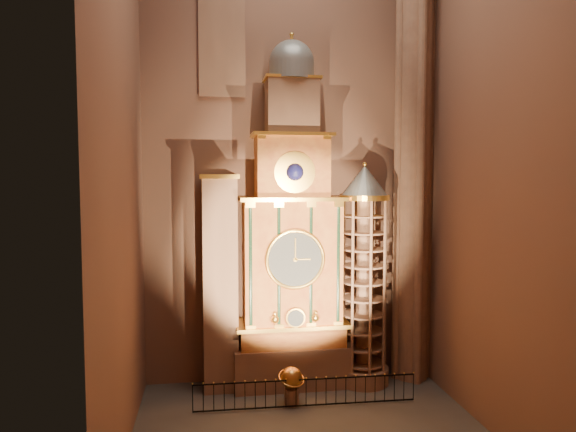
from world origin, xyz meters
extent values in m
plane|color=brown|center=(0.00, 6.00, 11.00)|extent=(22.00, 0.00, 22.00)
plane|color=brown|center=(-7.00, 0.00, 11.00)|extent=(0.00, 22.00, 22.00)
plane|color=brown|center=(7.00, 0.00, 11.00)|extent=(0.00, 22.00, 22.00)
cube|color=#8C634C|center=(0.00, 5.00, 1.00)|extent=(5.60, 2.20, 2.00)
cube|color=#994121|center=(0.00, 5.00, 2.50)|extent=(5.00, 2.00, 1.00)
cube|color=#FFC34B|center=(0.00, 4.95, 3.05)|extent=(5.40, 2.30, 0.18)
cube|color=#994121|center=(0.00, 5.00, 6.00)|extent=(4.60, 2.00, 6.00)
cylinder|color=black|center=(-2.05, 4.14, 6.00)|extent=(0.32, 0.32, 5.60)
cylinder|color=black|center=(-0.75, 4.14, 6.00)|extent=(0.32, 0.32, 5.60)
cylinder|color=black|center=(0.75, 4.14, 6.00)|extent=(0.32, 0.32, 5.60)
cylinder|color=black|center=(2.05, 4.14, 6.00)|extent=(0.32, 0.32, 5.60)
cube|color=#FFC34B|center=(0.00, 4.95, 9.05)|extent=(5.00, 2.25, 0.18)
cylinder|color=#2D3033|center=(0.00, 3.99, 6.30)|extent=(2.60, 0.12, 2.60)
torus|color=#FFC34B|center=(0.00, 3.94, 6.30)|extent=(2.80, 0.16, 2.80)
cylinder|color=#FFC34B|center=(0.00, 3.84, 3.60)|extent=(0.90, 0.10, 0.90)
sphere|color=#FFC34B|center=(-0.95, 3.89, 3.55)|extent=(0.36, 0.36, 0.36)
sphere|color=#FFC34B|center=(0.95, 3.89, 3.55)|extent=(0.36, 0.36, 0.36)
cube|color=#994121|center=(0.00, 5.00, 10.50)|extent=(3.40, 1.80, 3.00)
sphere|color=#0D0F42|center=(0.00, 4.09, 10.30)|extent=(0.80, 0.80, 0.80)
cube|color=#FFC34B|center=(0.00, 4.95, 12.05)|extent=(3.80, 2.00, 0.15)
cube|color=#8C634C|center=(0.00, 5.00, 13.30)|extent=(2.40, 1.60, 2.60)
sphere|color=slate|center=(0.00, 5.00, 15.40)|extent=(2.10, 2.10, 2.10)
cylinder|color=#FFC34B|center=(0.00, 5.00, 16.30)|extent=(0.14, 0.14, 0.80)
cube|color=#8C634C|center=(-3.40, 5.00, 5.00)|extent=(1.60, 1.40, 10.00)
cube|color=#FFC34B|center=(-3.40, 4.58, 3.00)|extent=(1.35, 0.10, 2.10)
cube|color=#4F2415|center=(-3.40, 4.52, 3.00)|extent=(1.05, 0.04, 1.75)
cube|color=#FFC34B|center=(-3.40, 4.58, 5.60)|extent=(1.35, 0.10, 2.10)
cube|color=#4F2415|center=(-3.40, 4.52, 5.60)|extent=(1.05, 0.04, 1.75)
cube|color=#FFC34B|center=(-3.40, 4.58, 8.20)|extent=(1.35, 0.10, 2.10)
cube|color=#4F2415|center=(-3.40, 4.52, 8.20)|extent=(1.05, 0.04, 1.75)
cube|color=#FFC34B|center=(-3.40, 5.00, 10.10)|extent=(1.80, 1.60, 0.20)
cylinder|color=#8C634C|center=(3.50, 4.70, 0.40)|extent=(2.50, 2.50, 0.80)
cylinder|color=#8C634C|center=(3.50, 4.70, 4.90)|extent=(0.70, 0.70, 8.20)
cylinder|color=#FFC34B|center=(3.50, 4.70, 9.10)|extent=(2.40, 2.40, 0.25)
cone|color=slate|center=(3.50, 4.70, 9.90)|extent=(2.30, 2.30, 1.50)
sphere|color=#FFC34B|center=(3.50, 4.70, 10.70)|extent=(0.20, 0.20, 0.20)
cylinder|color=#8C634C|center=(6.10, 5.00, 11.00)|extent=(1.60, 1.60, 22.00)
cylinder|color=#8C634C|center=(6.90, 5.00, 11.00)|extent=(0.44, 0.44, 22.00)
cylinder|color=#8C634C|center=(5.30, 5.00, 11.00)|extent=(0.44, 0.44, 22.00)
cylinder|color=#8C634C|center=(6.10, 5.80, 11.00)|extent=(0.44, 0.44, 22.00)
cylinder|color=#8C634C|center=(6.10, 4.20, 11.00)|extent=(0.44, 0.44, 22.00)
cube|color=navy|center=(-3.20, 5.94, 16.50)|extent=(2.00, 0.10, 5.00)
cube|color=#8C634C|center=(-3.20, 5.88, 16.50)|extent=(2.20, 0.06, 5.20)
cylinder|color=#8C634C|center=(-0.37, 2.72, 0.37)|extent=(0.64, 0.64, 0.75)
sphere|color=#C78238|center=(-0.37, 2.72, 1.23)|extent=(0.96, 0.96, 0.96)
torus|color=#C78238|center=(-0.37, 2.72, 1.23)|extent=(1.52, 1.48, 0.52)
cube|color=black|center=(0.21, 2.33, 1.27)|extent=(9.76, 0.31, 0.05)
cube|color=black|center=(0.21, 2.33, 0.11)|extent=(9.76, 0.31, 0.05)
camera|label=1|loc=(-3.93, -19.05, 9.93)|focal=32.00mm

